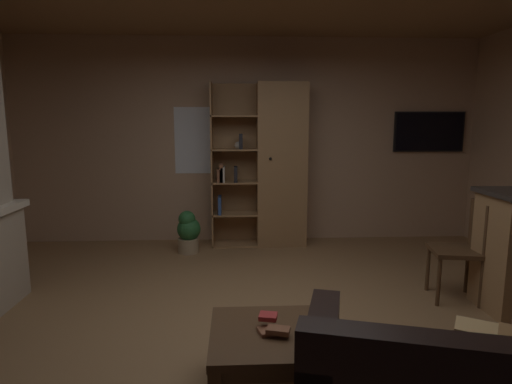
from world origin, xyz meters
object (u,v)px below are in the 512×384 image
Objects in this scene: bookshelf_cabinet at (274,166)px; table_book_1 at (278,330)px; table_book_0 at (268,331)px; potted_floor_plant at (188,231)px; coffee_table at (265,344)px; dining_chair at (465,244)px; table_book_2 at (268,316)px; wall_mounted_tv at (429,132)px.

table_book_1 is at bearing -94.86° from bookshelf_cabinet.
potted_floor_plant reaches higher than table_book_0.
table_book_0 is at bearing 143.33° from table_book_1.
dining_chair is (1.92, 1.30, 0.21)m from coffee_table.
table_book_2 reaches higher than table_book_1.
table_book_0 is at bearing -96.43° from table_book_2.
table_book_1 is (0.07, -0.07, 0.12)m from coffee_table.
potted_floor_plant is at bearing 149.54° from dining_chair.
dining_chair is (1.85, 1.36, 0.09)m from table_book_1.
potted_floor_plant is at bearing 104.98° from table_book_0.
table_book_2 is at bearing 83.57° from table_book_0.
dining_chair is at bearing -50.74° from bookshelf_cabinet.
table_book_1 is at bearing -67.86° from table_book_2.
coffee_table is 6.51× the size of table_book_2.
dining_chair reaches higher than table_book_2.
table_book_1 is at bearing -124.78° from wall_mounted_tv.
table_book_1 is (0.06, -0.04, 0.03)m from table_book_0.
bookshelf_cabinet is 2.54m from dining_chair.
table_book_2 is (-0.33, -3.16, -0.59)m from bookshelf_cabinet.
bookshelf_cabinet is 3.24m from table_book_2.
table_book_0 is 0.20× the size of potted_floor_plant.
table_book_2 is 0.11× the size of wall_mounted_tv.
bookshelf_cabinet is 3.35m from table_book_1.
bookshelf_cabinet is 2.20× the size of wall_mounted_tv.
table_book_0 is 0.79× the size of table_book_1.
wall_mounted_tv is at bearing 5.61° from bookshelf_cabinet.
potted_floor_plant reaches higher than table_book_1.
bookshelf_cabinet is 3.96× the size of potted_floor_plant.
table_book_2 is at bearing -74.47° from potted_floor_plant.
table_book_2 is (0.02, 0.05, 0.15)m from coffee_table.
coffee_table is 4.40m from wall_mounted_tv.
wall_mounted_tv reaches higher than dining_chair.
dining_chair is 0.95× the size of wall_mounted_tv.
table_book_2 is at bearing -126.26° from wall_mounted_tv.
table_book_1 is at bearing -74.19° from potted_floor_plant.
wall_mounted_tv is (0.58, 2.13, 0.97)m from dining_chair.
table_book_0 is at bearing -75.02° from potted_floor_plant.
coffee_table is 6.61× the size of table_book_0.
potted_floor_plant is at bearing 104.90° from coffee_table.
table_book_0 is 0.99× the size of table_book_2.
table_book_1 is 1.24× the size of table_book_2.
table_book_0 is 3.00m from potted_floor_plant.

